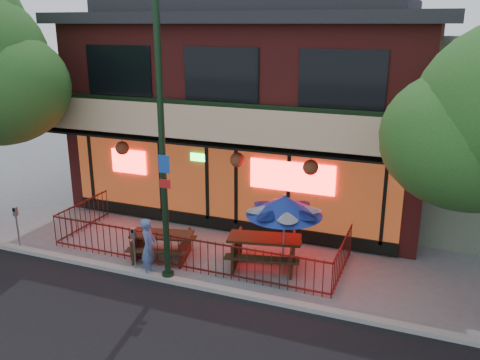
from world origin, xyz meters
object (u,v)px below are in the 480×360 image
(patio_umbrella, at_px, (284,206))
(parking_meter_near, at_px, (134,243))
(picnic_table_right, at_px, (264,247))
(street_light, at_px, (163,164))
(pedestrian, at_px, (149,247))
(picnic_table_left, at_px, (162,242))
(parking_meter_far, at_px, (17,221))

(patio_umbrella, bearing_deg, parking_meter_near, -158.92)
(picnic_table_right, height_order, patio_umbrella, patio_umbrella)
(street_light, bearing_deg, patio_umbrella, 27.89)
(pedestrian, bearing_deg, picnic_table_right, -72.02)
(picnic_table_left, relative_size, parking_meter_near, 1.55)
(street_light, relative_size, parking_meter_far, 5.21)
(picnic_table_right, bearing_deg, parking_meter_far, -166.63)
(picnic_table_left, height_order, picnic_table_right, picnic_table_right)
(patio_umbrella, xyz_separation_m, pedestrian, (-3.28, -1.38, -1.14))
(picnic_table_right, distance_m, patio_umbrella, 1.54)
(street_light, relative_size, picnic_table_left, 3.49)
(patio_umbrella, bearing_deg, pedestrian, -157.23)
(street_light, relative_size, pedestrian, 4.36)
(parking_meter_far, bearing_deg, picnic_table_left, 14.55)
(street_light, xyz_separation_m, pedestrian, (-0.58, 0.05, -2.35))
(pedestrian, bearing_deg, parking_meter_near, 83.10)
(picnic_table_left, distance_m, pedestrian, 1.12)
(picnic_table_right, bearing_deg, patio_umbrella, -23.40)
(patio_umbrella, distance_m, parking_meter_near, 4.11)
(parking_meter_far, bearing_deg, patio_umbrella, 10.45)
(patio_umbrella, relative_size, pedestrian, 1.42)
(picnic_table_right, bearing_deg, picnic_table_left, -168.39)
(street_light, height_order, pedestrian, street_light)
(street_light, height_order, picnic_table_right, street_light)
(patio_umbrella, bearing_deg, picnic_table_left, -174.66)
(pedestrian, height_order, parking_meter_near, pedestrian)
(parking_meter_far, bearing_deg, pedestrian, 0.65)
(picnic_table_right, distance_m, parking_meter_far, 7.34)
(pedestrian, distance_m, parking_meter_near, 0.43)
(picnic_table_left, relative_size, patio_umbrella, 0.88)
(picnic_table_left, relative_size, parking_meter_far, 1.49)
(picnic_table_right, height_order, parking_meter_near, parking_meter_near)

